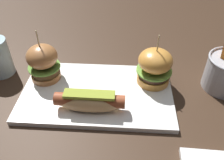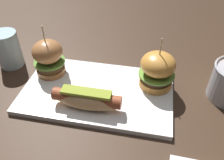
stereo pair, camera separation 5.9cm
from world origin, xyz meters
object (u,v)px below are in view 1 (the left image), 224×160
(slider_left, at_px, (43,62))
(slider_right, at_px, (155,66))
(hot_dog, at_px, (90,101))
(platter_main, at_px, (97,93))

(slider_left, relative_size, slider_right, 1.03)
(hot_dog, bearing_deg, slider_right, 35.76)
(platter_main, xyz_separation_m, slider_left, (-0.15, 0.05, 0.06))
(hot_dog, xyz_separation_m, slider_left, (-0.14, 0.11, 0.03))
(slider_right, bearing_deg, slider_left, -179.46)
(hot_dog, height_order, slider_right, slider_right)
(platter_main, relative_size, slider_right, 2.75)
(slider_left, xyz_separation_m, slider_right, (0.30, 0.00, -0.00))
(slider_left, distance_m, slider_right, 0.30)
(slider_right, bearing_deg, hot_dog, -144.24)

